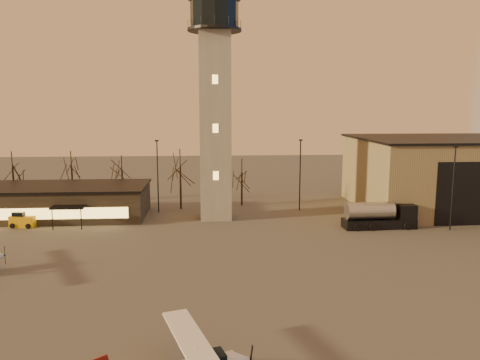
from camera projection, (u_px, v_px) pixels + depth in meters
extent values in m
plane|color=#494643|center=(223.00, 319.00, 32.71)|extent=(220.00, 220.00, 0.00)
cube|color=gray|center=(215.00, 128.00, 60.41)|extent=(4.00, 4.00, 24.00)
cylinder|color=black|center=(215.00, 30.00, 58.51)|extent=(6.80, 6.80, 0.30)
cylinder|color=black|center=(214.00, 15.00, 58.22)|extent=(6.00, 6.00, 3.40)
cube|color=#837456|center=(463.00, 174.00, 67.78)|extent=(30.00, 20.00, 10.00)
cube|color=black|center=(466.00, 139.00, 66.98)|extent=(30.60, 20.60, 0.30)
cube|color=black|center=(51.00, 202.00, 62.50)|extent=(25.00, 10.00, 4.00)
cube|color=black|center=(50.00, 187.00, 62.17)|extent=(25.40, 10.40, 0.30)
cube|color=#EDBB53|center=(38.00, 214.00, 57.62)|extent=(22.00, 0.08, 1.40)
cube|color=black|center=(68.00, 207.00, 56.76)|extent=(4.00, 2.00, 0.20)
cylinder|color=black|center=(158.00, 177.00, 64.92)|extent=(0.16, 0.16, 10.00)
cube|color=black|center=(157.00, 141.00, 64.13)|extent=(0.50, 0.25, 0.18)
cylinder|color=black|center=(300.00, 176.00, 66.22)|extent=(0.16, 0.16, 10.00)
cube|color=black|center=(301.00, 140.00, 65.43)|extent=(0.50, 0.25, 0.18)
cylinder|color=black|center=(453.00, 189.00, 55.43)|extent=(0.16, 0.16, 10.00)
cube|color=black|center=(456.00, 147.00, 54.65)|extent=(0.50, 0.25, 0.18)
cylinder|color=black|center=(14.00, 187.00, 69.73)|extent=(0.28, 0.28, 5.74)
cylinder|color=black|center=(123.00, 187.00, 70.81)|extent=(0.28, 0.28, 5.25)
cylinder|color=black|center=(181.00, 188.00, 67.38)|extent=(0.28, 0.28, 6.16)
cylinder|color=black|center=(242.00, 189.00, 70.03)|extent=(0.28, 0.28, 4.97)
cylinder|color=black|center=(72.00, 184.00, 72.24)|extent=(0.28, 0.28, 5.60)
cube|color=black|center=(210.00, 360.00, 24.19)|extent=(1.78, 1.48, 0.71)
cube|color=silver|center=(201.00, 356.00, 23.95)|extent=(4.87, 11.11, 0.14)
cube|color=black|center=(379.00, 223.00, 57.16)|extent=(8.84, 2.76, 1.13)
cube|color=black|center=(405.00, 212.00, 57.27)|extent=(2.14, 2.44, 1.86)
cube|color=black|center=(411.00, 209.00, 57.29)|extent=(0.17, 1.96, 1.03)
cylinder|color=#A6A7AB|center=(370.00, 211.00, 56.79)|extent=(5.84, 2.35, 2.16)
cube|color=#C6900B|center=(24.00, 221.00, 57.66)|extent=(3.23, 2.06, 1.41)
cube|color=black|center=(20.00, 215.00, 57.57)|extent=(1.61, 1.61, 0.81)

